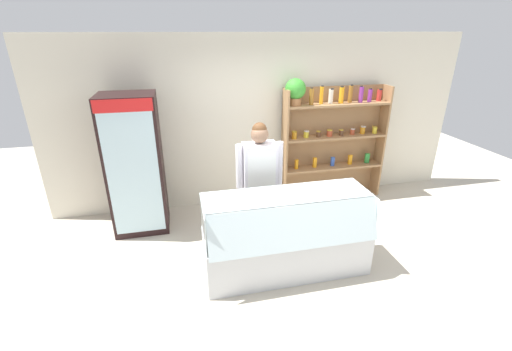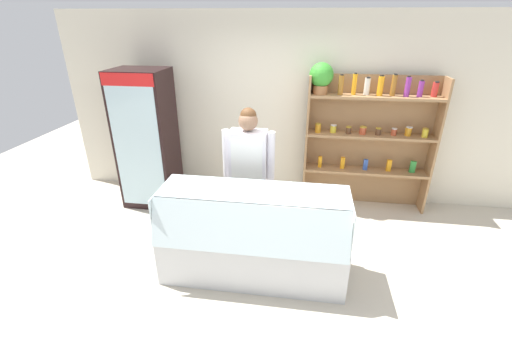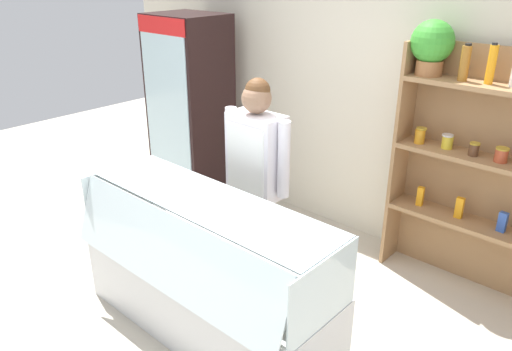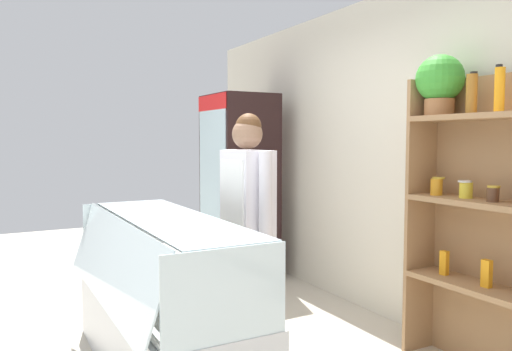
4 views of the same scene
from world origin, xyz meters
The scene contains 6 objects.
ground_plane centered at (0.00, 0.00, 0.00)m, with size 12.00×12.00×0.00m, color beige.
back_wall centered at (0.00, 1.97, 1.35)m, with size 6.80×0.10×2.70m, color silver.
drinks_fridge centered at (-1.99, 1.38, 0.99)m, with size 0.74×0.63×1.97m.
shelving_unit centered at (1.02, 1.73, 1.20)m, with size 1.76×0.32×2.06m.
deli_display_case centered at (-0.22, -0.05, 0.31)m, with size 1.94×0.74×1.01m.
shop_clerk centered at (-0.38, 0.65, 1.00)m, with size 0.62×0.25×1.69m.
Camera 2 is at (0.26, -3.02, 2.59)m, focal length 24.00 mm.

